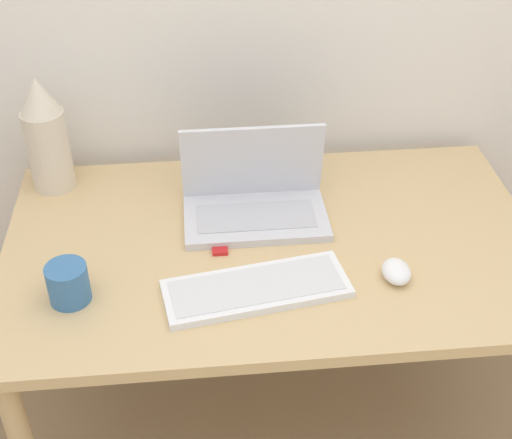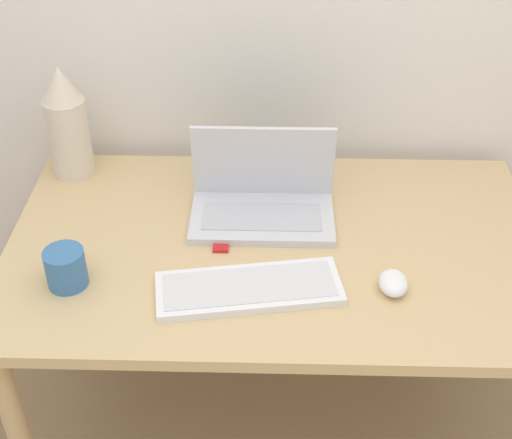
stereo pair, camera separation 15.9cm
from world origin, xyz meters
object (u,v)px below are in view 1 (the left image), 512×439
keyboard (256,289)px  mp3_player (220,248)px  mouse (396,272)px  vase (46,135)px  laptop (254,198)px  mug (68,283)px

keyboard → mp3_player: (-0.07, 0.16, -0.01)m
mouse → vase: (-0.80, 0.45, 0.13)m
laptop → mug: bearing=-147.4°
laptop → keyboard: laptop is taller
laptop → keyboard: 0.29m
keyboard → vase: 0.69m
vase → mouse: bearing=-29.5°
mouse → mp3_player: size_ratio=1.65×
mp3_player → mug: bearing=-157.1°
laptop → mouse: size_ratio=4.16×
vase → mug: (0.09, -0.45, -0.11)m
mouse → vase: bearing=150.5°
mp3_player → vase: bearing=143.2°
vase → laptop: bearing=-19.4°
laptop → mug: size_ratio=3.95×
mouse → mug: bearing=179.8°
keyboard → mp3_player: bearing=114.5°
keyboard → mouse: size_ratio=4.99×
mouse → mp3_player: (-0.38, 0.14, -0.02)m
keyboard → vase: size_ratio=1.36×
keyboard → mp3_player: size_ratio=8.22×
mug → keyboard: bearing=-2.5°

